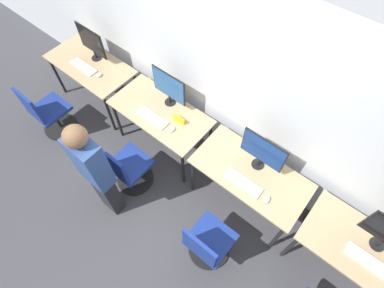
{
  "coord_description": "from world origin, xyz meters",
  "views": [
    {
      "loc": [
        1.11,
        -1.22,
        3.64
      ],
      "look_at": [
        0.0,
        0.13,
        0.9
      ],
      "focal_mm": 28.0,
      "sensor_mm": 36.0,
      "label": 1
    }
  ],
  "objects_px": {
    "keyboard_far_right": "(369,262)",
    "keyboard_far_left": "(83,67)",
    "mouse_far_left": "(99,75)",
    "office_chair_right": "(207,244)",
    "mouse_left": "(172,129)",
    "keyboard_right": "(243,183)",
    "monitor_left": "(169,87)",
    "keyboard_left": "(152,118)",
    "office_chair_far_left": "(49,114)",
    "monitor_right": "(263,152)",
    "mouse_right": "(267,200)",
    "monitor_far_left": "(91,42)",
    "person_left": "(96,172)",
    "office_chair_left": "(128,169)"
  },
  "relations": [
    {
      "from": "office_chair_right",
      "to": "monitor_left",
      "type": "bearing_deg",
      "value": 144.19
    },
    {
      "from": "monitor_far_left",
      "to": "keyboard_left",
      "type": "xyz_separation_m",
      "value": [
        1.34,
        -0.28,
        -0.26
      ]
    },
    {
      "from": "keyboard_left",
      "to": "keyboard_right",
      "type": "distance_m",
      "value": 1.34
    },
    {
      "from": "mouse_left",
      "to": "keyboard_right",
      "type": "height_order",
      "value": "mouse_left"
    },
    {
      "from": "monitor_far_left",
      "to": "monitor_left",
      "type": "distance_m",
      "value": 1.34
    },
    {
      "from": "keyboard_far_left",
      "to": "keyboard_far_right",
      "type": "bearing_deg",
      "value": 0.17
    },
    {
      "from": "office_chair_left",
      "to": "keyboard_right",
      "type": "relative_size",
      "value": 2.09
    },
    {
      "from": "monitor_left",
      "to": "person_left",
      "type": "xyz_separation_m",
      "value": [
        0.12,
        -1.27,
        -0.11
      ]
    },
    {
      "from": "keyboard_far_left",
      "to": "mouse_left",
      "type": "relative_size",
      "value": 4.75
    },
    {
      "from": "office_chair_far_left",
      "to": "monitor_left",
      "type": "height_order",
      "value": "monitor_left"
    },
    {
      "from": "mouse_far_left",
      "to": "monitor_right",
      "type": "bearing_deg",
      "value": 4.92
    },
    {
      "from": "office_chair_far_left",
      "to": "monitor_right",
      "type": "distance_m",
      "value": 2.97
    },
    {
      "from": "mouse_far_left",
      "to": "office_chair_far_left",
      "type": "xyz_separation_m",
      "value": [
        -0.36,
        -0.74,
        -0.4
      ]
    },
    {
      "from": "mouse_left",
      "to": "office_chair_far_left",
      "type": "bearing_deg",
      "value": -157.75
    },
    {
      "from": "person_left",
      "to": "monitor_right",
      "type": "height_order",
      "value": "person_left"
    },
    {
      "from": "mouse_far_left",
      "to": "office_chair_right",
      "type": "relative_size",
      "value": 0.1
    },
    {
      "from": "mouse_far_left",
      "to": "keyboard_right",
      "type": "distance_m",
      "value": 2.38
    },
    {
      "from": "office_chair_far_left",
      "to": "keyboard_far_right",
      "type": "bearing_deg",
      "value": 10.15
    },
    {
      "from": "keyboard_far_left",
      "to": "monitor_far_left",
      "type": "bearing_deg",
      "value": 90.0
    },
    {
      "from": "office_chair_right",
      "to": "mouse_far_left",
      "type": "bearing_deg",
      "value": 163.04
    },
    {
      "from": "office_chair_far_left",
      "to": "keyboard_left",
      "type": "relative_size",
      "value": 2.09
    },
    {
      "from": "monitor_right",
      "to": "mouse_right",
      "type": "relative_size",
      "value": 5.49
    },
    {
      "from": "office_chair_left",
      "to": "keyboard_right",
      "type": "distance_m",
      "value": 1.44
    },
    {
      "from": "monitor_left",
      "to": "keyboard_right",
      "type": "relative_size",
      "value": 1.16
    },
    {
      "from": "monitor_left",
      "to": "keyboard_left",
      "type": "distance_m",
      "value": 0.42
    },
    {
      "from": "office_chair_far_left",
      "to": "mouse_right",
      "type": "relative_size",
      "value": 9.94
    },
    {
      "from": "keyboard_far_left",
      "to": "monitor_left",
      "type": "bearing_deg",
      "value": 12.13
    },
    {
      "from": "office_chair_far_left",
      "to": "office_chair_right",
      "type": "height_order",
      "value": "same"
    },
    {
      "from": "mouse_far_left",
      "to": "keyboard_far_right",
      "type": "distance_m",
      "value": 3.71
    },
    {
      "from": "office_chair_far_left",
      "to": "person_left",
      "type": "height_order",
      "value": "person_left"
    },
    {
      "from": "mouse_far_left",
      "to": "keyboard_left",
      "type": "relative_size",
      "value": 0.21
    },
    {
      "from": "monitor_far_left",
      "to": "monitor_right",
      "type": "xyz_separation_m",
      "value": [
        2.67,
        -0.01,
        0.0
      ]
    },
    {
      "from": "office_chair_left",
      "to": "office_chair_right",
      "type": "xyz_separation_m",
      "value": [
        1.31,
        -0.09,
        0.0
      ]
    },
    {
      "from": "office_chair_far_left",
      "to": "mouse_left",
      "type": "xyz_separation_m",
      "value": [
        1.7,
        0.7,
        0.4
      ]
    },
    {
      "from": "mouse_far_left",
      "to": "person_left",
      "type": "xyz_separation_m",
      "value": [
        1.16,
        -1.01,
        0.14
      ]
    },
    {
      "from": "mouse_left",
      "to": "office_chair_right",
      "type": "relative_size",
      "value": 0.1
    },
    {
      "from": "monitor_far_left",
      "to": "mouse_left",
      "type": "distance_m",
      "value": 1.68
    },
    {
      "from": "keyboard_right",
      "to": "monitor_left",
      "type": "bearing_deg",
      "value": 165.41
    },
    {
      "from": "monitor_left",
      "to": "keyboard_right",
      "type": "height_order",
      "value": "monitor_left"
    },
    {
      "from": "mouse_far_left",
      "to": "person_left",
      "type": "relative_size",
      "value": 0.05
    },
    {
      "from": "mouse_right",
      "to": "mouse_left",
      "type": "bearing_deg",
      "value": 178.1
    },
    {
      "from": "keyboard_far_right",
      "to": "mouse_left",
      "type": "bearing_deg",
      "value": -179.2
    },
    {
      "from": "keyboard_left",
      "to": "keyboard_far_right",
      "type": "bearing_deg",
      "value": 1.13
    },
    {
      "from": "keyboard_right",
      "to": "office_chair_far_left",
      "type": "bearing_deg",
      "value": -166.5
    },
    {
      "from": "mouse_far_left",
      "to": "keyboard_right",
      "type": "bearing_deg",
      "value": -2.08
    },
    {
      "from": "office_chair_left",
      "to": "person_left",
      "type": "relative_size",
      "value": 0.54
    },
    {
      "from": "keyboard_far_right",
      "to": "office_chair_far_left",
      "type": "bearing_deg",
      "value": -169.85
    },
    {
      "from": "monitor_right",
      "to": "office_chair_right",
      "type": "bearing_deg",
      "value": -86.82
    },
    {
      "from": "keyboard_far_right",
      "to": "keyboard_far_left",
      "type": "bearing_deg",
      "value": -179.83
    },
    {
      "from": "mouse_right",
      "to": "keyboard_far_right",
      "type": "relative_size",
      "value": 0.21
    }
  ]
}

